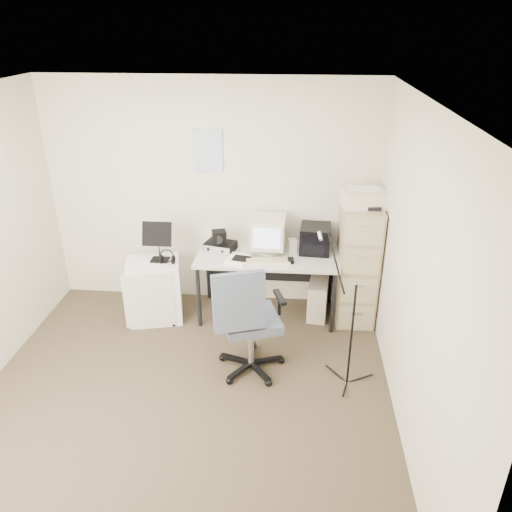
# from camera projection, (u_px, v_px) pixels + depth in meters

# --- Properties ---
(floor) EXTENTS (3.60, 3.60, 0.01)m
(floor) POSITION_uv_depth(u_px,v_px,m) (184.00, 399.00, 4.34)
(floor) COLOR #322A1C
(floor) RESTS_ON ground
(ceiling) EXTENTS (3.60, 3.60, 0.01)m
(ceiling) POSITION_uv_depth(u_px,v_px,m) (160.00, 102.00, 3.26)
(ceiling) COLOR white
(ceiling) RESTS_ON ground
(wall_back) EXTENTS (3.60, 0.02, 2.50)m
(wall_back) POSITION_uv_depth(u_px,v_px,m) (212.00, 196.00, 5.42)
(wall_back) COLOR beige
(wall_back) RESTS_ON ground
(wall_front) EXTENTS (3.60, 0.02, 2.50)m
(wall_front) POSITION_uv_depth(u_px,v_px,m) (78.00, 459.00, 2.18)
(wall_front) COLOR beige
(wall_front) RESTS_ON ground
(wall_right) EXTENTS (0.02, 3.60, 2.50)m
(wall_right) POSITION_uv_depth(u_px,v_px,m) (415.00, 281.00, 3.66)
(wall_right) COLOR beige
(wall_right) RESTS_ON ground
(wall_calendar) EXTENTS (0.30, 0.02, 0.44)m
(wall_calendar) POSITION_uv_depth(u_px,v_px,m) (208.00, 150.00, 5.19)
(wall_calendar) COLOR white
(wall_calendar) RESTS_ON wall_back
(filing_cabinet) EXTENTS (0.40, 0.60, 1.30)m
(filing_cabinet) POSITION_uv_depth(u_px,v_px,m) (357.00, 264.00, 5.27)
(filing_cabinet) COLOR #9C8767
(filing_cabinet) RESTS_ON floor
(printer) EXTENTS (0.46, 0.35, 0.17)m
(printer) POSITION_uv_depth(u_px,v_px,m) (364.00, 198.00, 4.94)
(printer) COLOR beige
(printer) RESTS_ON filing_cabinet
(desk) EXTENTS (1.50, 0.70, 0.73)m
(desk) POSITION_uv_depth(u_px,v_px,m) (267.00, 285.00, 5.44)
(desk) COLOR #B3B3AA
(desk) RESTS_ON floor
(crt_monitor) EXTENTS (0.36, 0.38, 0.39)m
(crt_monitor) POSITION_uv_depth(u_px,v_px,m) (268.00, 235.00, 5.26)
(crt_monitor) COLOR beige
(crt_monitor) RESTS_ON desk
(crt_tv) EXTENTS (0.34, 0.35, 0.29)m
(crt_tv) POSITION_uv_depth(u_px,v_px,m) (315.00, 239.00, 5.30)
(crt_tv) COLOR black
(crt_tv) RESTS_ON desk
(desk_speaker) EXTENTS (0.10, 0.10, 0.16)m
(desk_speaker) POSITION_uv_depth(u_px,v_px,m) (292.00, 246.00, 5.29)
(desk_speaker) COLOR beige
(desk_speaker) RESTS_ON desk
(keyboard) EXTENTS (0.48, 0.22, 0.03)m
(keyboard) POSITION_uv_depth(u_px,v_px,m) (267.00, 262.00, 5.10)
(keyboard) COLOR beige
(keyboard) RESTS_ON desk
(mouse) EXTENTS (0.07, 0.11, 0.03)m
(mouse) POSITION_uv_depth(u_px,v_px,m) (291.00, 260.00, 5.12)
(mouse) COLOR black
(mouse) RESTS_ON desk
(radio_receiver) EXTENTS (0.36, 0.30, 0.09)m
(radio_receiver) POSITION_uv_depth(u_px,v_px,m) (220.00, 246.00, 5.37)
(radio_receiver) COLOR black
(radio_receiver) RESTS_ON desk
(radio_speaker) EXTENTS (0.17, 0.17, 0.14)m
(radio_speaker) POSITION_uv_depth(u_px,v_px,m) (219.00, 237.00, 5.29)
(radio_speaker) COLOR black
(radio_speaker) RESTS_ON radio_receiver
(papers) EXTENTS (0.27, 0.33, 0.02)m
(papers) POSITION_uv_depth(u_px,v_px,m) (238.00, 260.00, 5.15)
(papers) COLOR white
(papers) RESTS_ON desk
(pc_tower) EXTENTS (0.25, 0.47, 0.42)m
(pc_tower) POSITION_uv_depth(u_px,v_px,m) (318.00, 298.00, 5.50)
(pc_tower) COLOR beige
(pc_tower) RESTS_ON floor
(office_chair) EXTENTS (0.81, 0.81, 1.11)m
(office_chair) POSITION_uv_depth(u_px,v_px,m) (251.00, 318.00, 4.48)
(office_chair) COLOR #545D6C
(office_chair) RESTS_ON floor
(side_cart) EXTENTS (0.63, 0.55, 0.68)m
(side_cart) POSITION_uv_depth(u_px,v_px,m) (155.00, 290.00, 5.38)
(side_cart) COLOR silver
(side_cart) RESTS_ON floor
(music_stand) EXTENTS (0.35, 0.28, 0.45)m
(music_stand) POSITION_uv_depth(u_px,v_px,m) (158.00, 241.00, 5.17)
(music_stand) COLOR black
(music_stand) RESTS_ON side_cart
(headphones) EXTENTS (0.21, 0.21, 0.03)m
(headphones) POSITION_uv_depth(u_px,v_px,m) (167.00, 259.00, 5.19)
(headphones) COLOR black
(headphones) RESTS_ON side_cart
(mic_stand) EXTENTS (0.02, 0.02, 1.32)m
(mic_stand) POSITION_uv_depth(u_px,v_px,m) (353.00, 321.00, 4.26)
(mic_stand) COLOR black
(mic_stand) RESTS_ON floor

